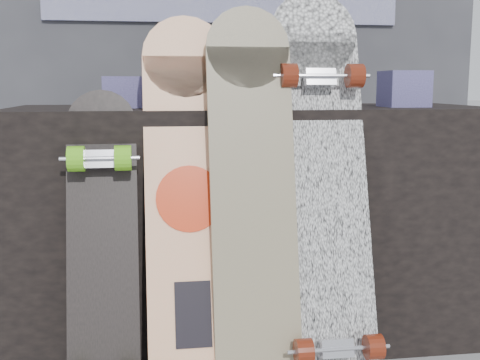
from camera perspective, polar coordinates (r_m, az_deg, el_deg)
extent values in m
cube|color=black|center=(2.11, 1.11, -3.95)|extent=(1.60, 0.60, 0.80)
cube|color=#35353A|center=(2.91, -1.68, 13.49)|extent=(2.40, 0.20, 2.20)
cube|color=navy|center=(2.00, -10.22, 8.20)|extent=(0.18, 0.12, 0.10)
cube|color=navy|center=(2.12, 15.28, 8.33)|extent=(0.14, 0.14, 0.12)
cube|color=#D1B78C|center=(2.17, 0.43, 7.87)|extent=(0.22, 0.10, 0.06)
cube|color=beige|center=(1.70, -4.73, -4.49)|extent=(0.25, 0.31, 0.96)
cylinder|color=beige|center=(1.80, -5.24, 11.55)|extent=(0.25, 0.09, 0.24)
cylinder|color=red|center=(1.70, -4.80, -1.78)|extent=(0.19, 0.06, 0.18)
cube|color=black|center=(1.69, -4.45, -12.59)|extent=(0.10, 0.06, 0.17)
cube|color=#CAB88A|center=(1.69, 1.35, -4.16)|extent=(0.24, 0.26, 0.98)
cylinder|color=#CAB88A|center=(1.76, 0.74, 12.45)|extent=(0.24, 0.07, 0.24)
cube|color=white|center=(1.77, 7.97, -2.86)|extent=(0.27, 0.33, 1.03)
cylinder|color=white|center=(1.89, 6.96, 13.55)|extent=(0.27, 0.09, 0.26)
cube|color=silver|center=(1.74, 9.17, -15.46)|extent=(0.09, 0.04, 0.06)
cylinder|color=#5D1C0D|center=(1.70, 6.06, -15.86)|extent=(0.05, 0.07, 0.07)
cylinder|color=#5D1C0D|center=(1.75, 12.56, -15.18)|extent=(0.05, 0.07, 0.07)
cube|color=silver|center=(1.80, 7.60, 9.58)|extent=(0.09, 0.04, 0.06)
cylinder|color=#5D1C0D|center=(1.76, 4.63, 9.84)|extent=(0.05, 0.07, 0.07)
cylinder|color=#5D1C0D|center=(1.81, 10.83, 9.68)|extent=(0.05, 0.07, 0.07)
cube|color=black|center=(1.72, -12.86, -7.84)|extent=(0.19, 0.24, 0.77)
cylinder|color=black|center=(1.76, -13.01, 5.25)|extent=(0.19, 0.07, 0.19)
cube|color=silver|center=(1.70, -13.09, 1.89)|extent=(0.09, 0.04, 0.06)
cylinder|color=#63C21B|center=(1.69, -15.26, 1.95)|extent=(0.04, 0.07, 0.07)
cylinder|color=#63C21B|center=(1.68, -11.02, 2.06)|extent=(0.05, 0.07, 0.07)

